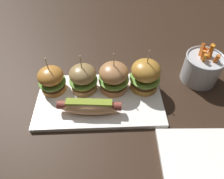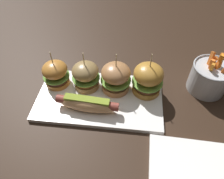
{
  "view_description": "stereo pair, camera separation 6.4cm",
  "coord_description": "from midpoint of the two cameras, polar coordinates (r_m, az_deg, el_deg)",
  "views": [
    {
      "loc": [
        0.02,
        -0.43,
        0.53
      ],
      "look_at": [
        0.04,
        0.0,
        0.05
      ],
      "focal_mm": 33.22,
      "sensor_mm": 36.0,
      "label": 1
    },
    {
      "loc": [
        0.09,
        -0.43,
        0.53
      ],
      "look_at": [
        0.04,
        0.0,
        0.05
      ],
      "focal_mm": 33.22,
      "sensor_mm": 36.0,
      "label": 2
    }
  ],
  "objects": [
    {
      "name": "hot_dog",
      "position": [
        0.63,
        -3.92,
        -4.03
      ],
      "size": [
        0.19,
        0.06,
        0.05
      ],
      "color": "tan",
      "rests_on": "platter_main"
    },
    {
      "name": "platter_main",
      "position": [
        0.68,
        -0.68,
        -2.53
      ],
      "size": [
        0.4,
        0.22,
        0.01
      ],
      "primitive_type": "cube",
      "color": "white",
      "rests_on": "ground"
    },
    {
      "name": "fries_bucket",
      "position": [
        0.77,
        27.46,
        2.87
      ],
      "size": [
        0.13,
        0.13,
        0.14
      ],
      "color": "#B7BABF",
      "rests_on": "ground"
    },
    {
      "name": "slider_center_right",
      "position": [
        0.67,
        3.82,
        3.21
      ],
      "size": [
        0.1,
        0.1,
        0.14
      ],
      "color": "#A46F43",
      "rests_on": "platter_main"
    },
    {
      "name": "slider_center_left",
      "position": [
        0.68,
        -4.55,
        3.74
      ],
      "size": [
        0.09,
        0.09,
        0.14
      ],
      "color": "olive",
      "rests_on": "platter_main"
    },
    {
      "name": "slider_far_right",
      "position": [
        0.67,
        12.56,
        2.77
      ],
      "size": [
        0.1,
        0.1,
        0.15
      ],
      "color": "#B27C2F",
      "rests_on": "platter_main"
    },
    {
      "name": "side_plate",
      "position": [
        0.6,
        23.92,
        -21.3
      ],
      "size": [
        0.21,
        0.21,
        0.01
      ],
      "primitive_type": "cube",
      "rotation": [
        0.0,
        0.0,
        -0.03
      ],
      "color": "white",
      "rests_on": "ground"
    },
    {
      "name": "ground_plane",
      "position": [
        0.69,
        -0.68,
        -2.91
      ],
      "size": [
        3.0,
        3.0,
        0.0
      ],
      "primitive_type": "plane",
      "color": "black"
    },
    {
      "name": "slider_far_left",
      "position": [
        0.7,
        -12.75,
        4.21
      ],
      "size": [
        0.09,
        0.09,
        0.13
      ],
      "color": "#B9762F",
      "rests_on": "platter_main"
    }
  ]
}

